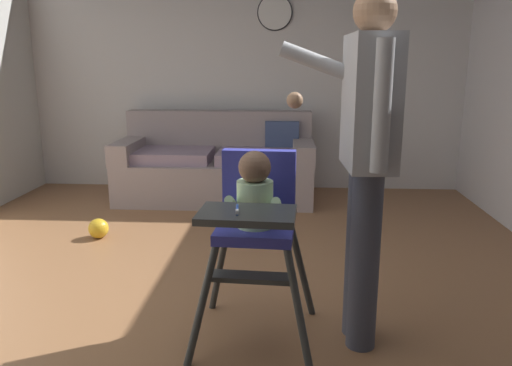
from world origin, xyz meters
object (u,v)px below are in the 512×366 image
(high_chair, at_px, (255,211))
(toy_ball, at_px, (98,228))
(wall_clock, at_px, (275,13))
(couch, at_px, (218,166))
(adult_standing, at_px, (366,154))

(high_chair, xyz_separation_m, toy_ball, (-1.32, 1.39, -0.58))
(toy_ball, height_order, wall_clock, wall_clock)
(couch, bearing_deg, toy_ball, -31.60)
(couch, height_order, toy_ball, couch)
(high_chair, xyz_separation_m, wall_clock, (0.01, 3.12, 1.18))
(toy_ball, bearing_deg, couch, 58.40)
(high_chair, bearing_deg, couch, -164.90)
(couch, height_order, adult_standing, adult_standing)
(high_chair, distance_m, adult_standing, 0.57)
(adult_standing, distance_m, toy_ball, 2.44)
(couch, xyz_separation_m, toy_ball, (-0.77, -1.26, -0.25))
(toy_ball, distance_m, wall_clock, 2.81)
(couch, bearing_deg, adult_standing, 21.85)
(high_chair, bearing_deg, adult_standing, 95.37)
(wall_clock, bearing_deg, toy_ball, -127.42)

